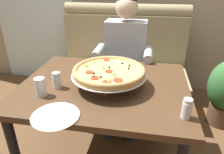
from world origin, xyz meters
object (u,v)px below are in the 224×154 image
at_px(dining_table, 104,95).
at_px(drinking_glass, 41,88).
at_px(shaker_pepper_flakes, 57,81).
at_px(diner_main, 124,55).
at_px(shaker_oregano, 187,110).
at_px(patio_chair, 68,31).
at_px(pizza, 109,71).
at_px(plate_near_left, 55,115).
at_px(booth_bench, 121,72).

xyz_separation_m(dining_table, drinking_glass, (-0.35, -0.22, 0.14)).
bearing_deg(shaker_pepper_flakes, diner_main, 65.11).
distance_m(shaker_oregano, patio_chair, 3.04).
height_order(dining_table, patio_chair, patio_chair).
distance_m(pizza, drinking_glass, 0.44).
distance_m(diner_main, shaker_pepper_flakes, 0.85).
distance_m(dining_table, diner_main, 0.67).
height_order(drinking_glass, patio_chair, patio_chair).
bearing_deg(plate_near_left, pizza, 61.50).
height_order(dining_table, plate_near_left, plate_near_left).
xyz_separation_m(diner_main, shaker_oregano, (0.44, -0.96, 0.07)).
bearing_deg(dining_table, drinking_glass, -148.10).
relative_size(dining_table, shaker_pepper_flakes, 10.50).
bearing_deg(shaker_oregano, drinking_glass, 174.64).
distance_m(dining_table, plate_near_left, 0.46).
bearing_deg(diner_main, shaker_oregano, -65.24).
height_order(pizza, shaker_pepper_flakes, pizza).
bearing_deg(diner_main, drinking_glass, -115.00).
bearing_deg(shaker_oregano, pizza, 148.61).
relative_size(diner_main, pizza, 2.53).
xyz_separation_m(dining_table, diner_main, (0.06, 0.66, 0.07)).
xyz_separation_m(shaker_pepper_flakes, drinking_glass, (-0.06, -0.12, 0.01)).
height_order(diner_main, drinking_glass, diner_main).
relative_size(plate_near_left, drinking_glass, 2.18).
xyz_separation_m(shaker_oregano, drinking_glass, (-0.86, 0.08, 0.00)).
bearing_deg(dining_table, shaker_pepper_flakes, -160.63).
bearing_deg(shaker_oregano, diner_main, 114.76).
bearing_deg(shaker_oregano, plate_near_left, -170.79).
bearing_deg(patio_chair, shaker_pepper_flakes, -70.19).
distance_m(shaker_pepper_flakes, drinking_glass, 0.13).
distance_m(booth_bench, patio_chair, 1.75).
bearing_deg(patio_chair, shaker_oregano, -57.09).
relative_size(pizza, drinking_glass, 4.23).
bearing_deg(shaker_pepper_flakes, patio_chair, 109.81).
relative_size(booth_bench, dining_table, 1.24).
bearing_deg(pizza, shaker_pepper_flakes, -165.11).
xyz_separation_m(booth_bench, pizza, (0.04, -0.95, 0.44)).
distance_m(shaker_oregano, plate_near_left, 0.69).
xyz_separation_m(dining_table, plate_near_left, (-0.18, -0.41, 0.10)).
height_order(shaker_oregano, plate_near_left, shaker_oregano).
relative_size(diner_main, patio_chair, 1.48).
bearing_deg(patio_chair, drinking_glass, -72.21).
bearing_deg(dining_table, patio_chair, 116.99).
height_order(diner_main, plate_near_left, diner_main).
height_order(diner_main, shaker_oregano, diner_main).
bearing_deg(dining_table, diner_main, 84.91).
relative_size(pizza, patio_chair, 0.58).
xyz_separation_m(diner_main, plate_near_left, (-0.24, -1.07, 0.03)).
distance_m(dining_table, shaker_oregano, 0.60).
distance_m(booth_bench, drinking_glass, 1.26).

